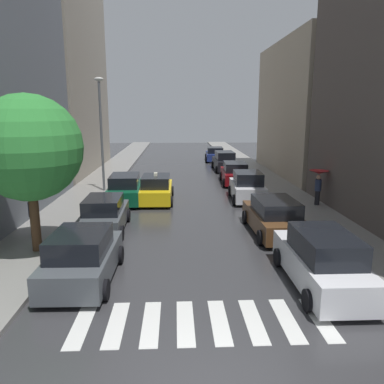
% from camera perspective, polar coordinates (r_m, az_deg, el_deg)
% --- Properties ---
extents(ground_plane, '(28.00, 72.00, 0.04)m').
position_cam_1_polar(ground_plane, '(30.76, -1.25, 1.93)').
color(ground_plane, '#333335').
extents(sidewalk_left, '(3.00, 72.00, 0.15)m').
position_cam_1_polar(sidewalk_left, '(31.28, -13.24, 1.95)').
color(sidewalk_left, gray).
rests_on(sidewalk_left, ground).
extents(sidewalk_right, '(3.00, 72.00, 0.15)m').
position_cam_1_polar(sidewalk_right, '(31.56, 10.64, 2.16)').
color(sidewalk_right, gray).
rests_on(sidewalk_right, ground).
extents(crosswalk_stripes, '(6.75, 2.20, 0.01)m').
position_cam_1_polar(crosswalk_stripes, '(10.49, 1.59, -19.06)').
color(crosswalk_stripes, silver).
rests_on(crosswalk_stripes, ground).
extents(building_left_mid, '(6.00, 15.18, 21.63)m').
position_cam_1_polar(building_left_mid, '(36.93, -19.98, 19.83)').
color(building_left_mid, '#9E9384').
rests_on(building_left_mid, ground).
extents(building_right_mid, '(6.00, 14.76, 11.15)m').
position_cam_1_polar(building_right_mid, '(34.43, 17.66, 11.82)').
color(building_right_mid, '#B2A38C').
rests_on(building_right_mid, ground).
extents(parked_car_left_nearest, '(2.19, 4.20, 1.71)m').
position_cam_1_polar(parked_car_left_nearest, '(12.86, -16.27, -9.55)').
color(parked_car_left_nearest, '#474C51').
rests_on(parked_car_left_nearest, ground).
extents(parked_car_left_second, '(2.07, 4.23, 1.62)m').
position_cam_1_polar(parked_car_left_second, '(17.82, -13.11, -3.40)').
color(parked_car_left_second, '#474C51').
rests_on(parked_car_left_second, ground).
extents(parked_car_left_third, '(2.22, 4.73, 1.68)m').
position_cam_1_polar(parked_car_left_third, '(23.35, -10.09, 0.47)').
color(parked_car_left_third, '#0C4C2D').
rests_on(parked_car_left_third, ground).
extents(parked_car_right_nearest, '(2.03, 4.76, 1.82)m').
position_cam_1_polar(parked_car_right_nearest, '(12.66, 19.04, -9.85)').
color(parked_car_right_nearest, silver).
rests_on(parked_car_right_nearest, ground).
extents(parked_car_right_second, '(2.22, 4.75, 1.63)m').
position_cam_1_polar(parked_car_right_second, '(17.42, 12.33, -3.71)').
color(parked_car_right_second, brown).
rests_on(parked_car_right_second, ground).
extents(parked_car_right_third, '(2.21, 4.17, 1.80)m').
position_cam_1_polar(parked_car_right_third, '(23.57, 8.37, 0.76)').
color(parked_car_right_third, silver).
rests_on(parked_car_right_third, ground).
extents(parked_car_right_fourth, '(2.21, 4.65, 1.64)m').
position_cam_1_polar(parked_car_right_fourth, '(29.00, 6.49, 2.81)').
color(parked_car_right_fourth, maroon).
rests_on(parked_car_right_fourth, ground).
extents(parked_car_right_fifth, '(2.08, 4.79, 1.77)m').
position_cam_1_polar(parked_car_right_fifth, '(35.39, 4.93, 4.62)').
color(parked_car_right_fifth, black).
rests_on(parked_car_right_fifth, ground).
extents(parked_car_right_sixth, '(2.26, 4.27, 1.55)m').
position_cam_1_polar(parked_car_right_sixth, '(41.97, 3.48, 5.69)').
color(parked_car_right_sixth, navy).
rests_on(parked_car_right_sixth, ground).
extents(taxi_midroad, '(2.11, 4.38, 1.81)m').
position_cam_1_polar(taxi_midroad, '(23.12, -5.45, 0.43)').
color(taxi_midroad, yellow).
rests_on(taxi_midroad, ground).
extents(pedestrian_foreground, '(1.09, 1.09, 2.00)m').
position_cam_1_polar(pedestrian_foreground, '(22.61, 18.61, 1.83)').
color(pedestrian_foreground, black).
rests_on(pedestrian_foreground, sidewalk_right).
extents(pedestrian_far_side, '(0.92, 0.92, 1.97)m').
position_cam_1_polar(pedestrian_far_side, '(17.64, -23.07, -1.61)').
color(pedestrian_far_side, brown).
rests_on(pedestrian_far_side, sidewalk_left).
extents(street_tree_left, '(3.94, 3.94, 5.95)m').
position_cam_1_polar(street_tree_left, '(15.14, -23.53, 6.11)').
color(street_tree_left, '#513823').
rests_on(street_tree_left, sidewalk_left).
extents(lamp_post_left, '(0.60, 0.28, 7.43)m').
position_cam_1_polar(lamp_post_left, '(25.86, -13.60, 9.52)').
color(lamp_post_left, '#595B60').
rests_on(lamp_post_left, sidewalk_left).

